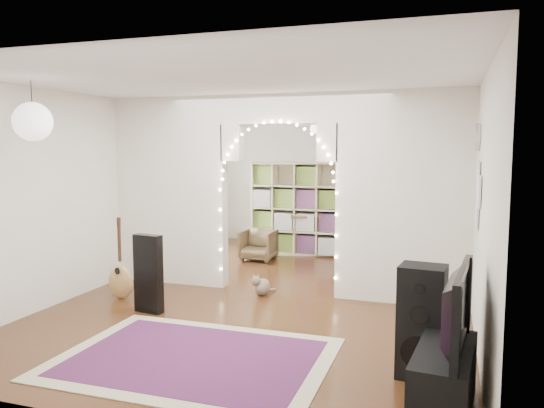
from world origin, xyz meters
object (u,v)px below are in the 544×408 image
(dining_chair_left, at_px, (258,245))
(media_console, at_px, (444,381))
(dining_chair_right, at_px, (393,245))
(dining_table, at_px, (324,217))
(bookcase, at_px, (297,208))
(acoustic_guitar, at_px, (120,269))
(floor_speaker, at_px, (422,322))

(dining_chair_left, bearing_deg, media_console, -56.72)
(media_console, height_order, dining_chair_left, dining_chair_left)
(media_console, relative_size, dining_chair_right, 1.70)
(dining_table, height_order, dining_chair_left, dining_table)
(media_console, xyz_separation_m, dining_chair_right, (-0.90, 5.40, 0.02))
(bookcase, distance_m, dining_chair_left, 1.06)
(dining_table, bearing_deg, acoustic_guitar, -127.52)
(dining_chair_left, relative_size, dining_chair_right, 1.00)
(floor_speaker, height_order, dining_table, floor_speaker)
(media_console, bearing_deg, bookcase, 122.27)
(acoustic_guitar, relative_size, bookcase, 0.53)
(acoustic_guitar, height_order, media_console, acoustic_guitar)
(media_console, relative_size, dining_table, 0.75)
(dining_table, relative_size, dining_chair_right, 2.26)
(acoustic_guitar, xyz_separation_m, bookcase, (1.40, 3.57, 0.46))
(floor_speaker, distance_m, dining_chair_right, 4.86)
(media_console, relative_size, bookcase, 0.58)
(bookcase, bearing_deg, dining_table, 12.02)
(acoustic_guitar, distance_m, dining_chair_left, 2.98)
(acoustic_guitar, xyz_separation_m, dining_table, (1.86, 3.82, 0.28))
(floor_speaker, bearing_deg, media_console, -65.34)
(floor_speaker, xyz_separation_m, dining_chair_right, (-0.71, 4.80, -0.22))
(floor_speaker, xyz_separation_m, bookcase, (-2.48, 4.81, 0.37))
(acoustic_guitar, relative_size, dining_table, 0.68)
(dining_chair_left, bearing_deg, dining_chair_right, 16.80)
(acoustic_guitar, bearing_deg, dining_table, 88.97)
(floor_speaker, xyz_separation_m, media_console, (0.20, -0.60, -0.24))
(bookcase, bearing_deg, dining_chair_right, -16.75)
(acoustic_guitar, height_order, dining_chair_left, acoustic_guitar)
(media_console, distance_m, bookcase, 6.07)
(acoustic_guitar, height_order, floor_speaker, acoustic_guitar)
(acoustic_guitar, xyz_separation_m, floor_speaker, (3.88, -1.24, 0.09))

